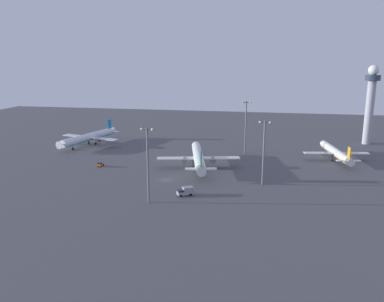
{
  "coord_description": "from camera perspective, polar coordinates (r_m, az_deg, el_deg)",
  "views": [
    {
      "loc": [
        38.28,
        -142.94,
        46.97
      ],
      "look_at": [
        3.79,
        33.88,
        4.0
      ],
      "focal_mm": 36.51,
      "sensor_mm": 36.0,
      "label": 1
    }
  ],
  "objects": [
    {
      "name": "airplane_terminal_side",
      "position": [
        195.22,
        20.3,
        -0.22
      ],
      "size": [
        30.22,
        38.65,
        9.95
      ],
      "rotation": [
        0.0,
        0.0,
        0.17
      ],
      "color": "silver",
      "rests_on": "ground"
    },
    {
      "name": "airplane_far_stand",
      "position": [
        171.04,
        0.95,
        -0.95
      ],
      "size": [
        36.24,
        46.24,
        11.97
      ],
      "rotation": [
        0.0,
        0.0,
        0.23
      ],
      "color": "silver",
      "rests_on": "ground"
    },
    {
      "name": "airplane_taxiway_distant",
      "position": [
        222.77,
        -14.8,
        1.96
      ],
      "size": [
        35.32,
        45.03,
        11.7
      ],
      "rotation": [
        0.0,
        0.0,
        2.89
      ],
      "color": "silver",
      "rests_on": "ground"
    },
    {
      "name": "pushback_tug",
      "position": [
        177.63,
        -13.3,
        -1.93
      ],
      "size": [
        2.07,
        3.22,
        2.05
      ],
      "rotation": [
        0.0,
        0.0,
        3.05
      ],
      "color": "#D85919",
      "rests_on": "ground"
    },
    {
      "name": "catering_truck",
      "position": [
        137.32,
        -0.95,
        -5.89
      ],
      "size": [
        6.05,
        4.95,
        3.05
      ],
      "rotation": [
        0.0,
        0.0,
        2.12
      ],
      "color": "gray",
      "rests_on": "ground"
    },
    {
      "name": "control_tower",
      "position": [
        236.81,
        24.63,
        6.87
      ],
      "size": [
        8.0,
        8.0,
        43.46
      ],
      "color": "#A8A8B2",
      "rests_on": "ground"
    },
    {
      "name": "apron_light_west",
      "position": [
        147.94,
        10.45,
        0.36
      ],
      "size": [
        4.8,
        0.9,
        24.58
      ],
      "color": "slate",
      "rests_on": "ground"
    },
    {
      "name": "apron_light_central",
      "position": [
        197.1,
        7.85,
        3.96
      ],
      "size": [
        4.8,
        0.9,
        26.32
      ],
      "color": "slate",
      "rests_on": "ground"
    },
    {
      "name": "ground_plane",
      "position": [
        155.25,
        -3.78,
        -4.22
      ],
      "size": [
        416.0,
        416.0,
        0.0
      ],
      "primitive_type": "plane",
      "color": "#4C4C51"
    },
    {
      "name": "apron_light_east",
      "position": [
        127.78,
        -6.48,
        -1.38
      ],
      "size": [
        4.8,
        0.9,
        25.39
      ],
      "color": "slate",
      "rests_on": "ground"
    }
  ]
}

